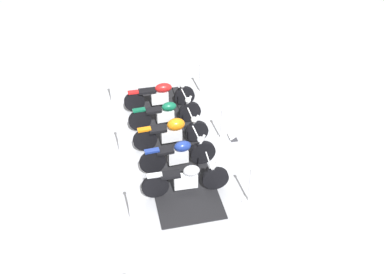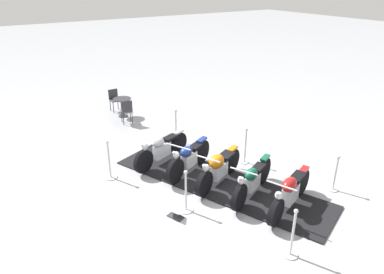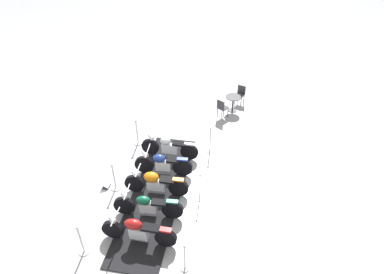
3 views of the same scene
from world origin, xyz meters
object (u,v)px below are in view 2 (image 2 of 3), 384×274
at_px(stanchion_right_mid, 186,199).
at_px(motorcycle_navy, 189,158).
at_px(stanchion_left_front, 176,130).
at_px(info_placard, 176,214).
at_px(motorcycle_maroon, 290,192).
at_px(stanchion_left_mid, 245,150).
at_px(stanchion_left_rear, 335,178).
at_px(cafe_chair_across_table, 114,98).
at_px(motorcycle_chrome, 161,149).
at_px(cafe_table, 122,103).
at_px(stanchion_right_front, 110,167).
at_px(cafe_chair_near_table, 127,110).
at_px(stanchion_right_rear, 292,241).
at_px(motorcycle_copper, 219,168).
at_px(motorcycle_forest, 252,180).

bearing_deg(stanchion_right_mid, motorcycle_navy, -124.08).
xyz_separation_m(stanchion_left_front, info_placard, (2.16, 3.66, -0.34)).
distance_m(motorcycle_maroon, stanchion_right_mid, 2.49).
distance_m(stanchion_left_mid, stanchion_left_front, 2.63).
bearing_deg(stanchion_right_mid, stanchion_left_rear, 160.60).
distance_m(stanchion_right_mid, cafe_chair_across_table, 7.70).
height_order(motorcycle_chrome, stanchion_left_rear, motorcycle_chrome).
relative_size(stanchion_right_mid, stanchion_left_mid, 0.97).
bearing_deg(cafe_table, info_placard, 77.24).
relative_size(stanchion_right_front, cafe_chair_across_table, 1.27).
bearing_deg(info_placard, cafe_chair_near_table, -34.86).
bearing_deg(stanchion_right_rear, stanchion_left_front, -97.79).
height_order(motorcycle_copper, info_placard, motorcycle_copper).
height_order(motorcycle_copper, stanchion_right_rear, stanchion_right_rear).
bearing_deg(stanchion_right_mid, cafe_table, -100.08).
xyz_separation_m(cafe_table, cafe_chair_across_table, (0.01, -0.82, -0.03)).
bearing_deg(stanchion_left_mid, cafe_chair_across_table, -76.22).
height_order(stanchion_left_mid, stanchion_left_front, stanchion_left_front).
relative_size(motorcycle_navy, info_placard, 4.50).
xyz_separation_m(stanchion_right_rear, stanchion_left_front, (-0.82, -6.00, 0.04)).
bearing_deg(motorcycle_maroon, stanchion_left_front, -107.68).
distance_m(motorcycle_copper, motorcycle_maroon, 2.00).
height_order(stanchion_left_rear, cafe_chair_across_table, stanchion_left_rear).
relative_size(motorcycle_navy, stanchion_left_rear, 1.93).
relative_size(info_placard, cafe_chair_near_table, 0.47).
height_order(motorcycle_copper, cafe_table, motorcycle_copper).
distance_m(stanchion_right_front, cafe_chair_near_table, 4.08).
height_order(stanchion_left_rear, stanchion_left_front, stanchion_left_front).
distance_m(motorcycle_chrome, stanchion_right_rear, 4.86).
relative_size(info_placard, cafe_chair_across_table, 0.49).
bearing_deg(motorcycle_maroon, motorcycle_forest, -89.47).
distance_m(stanchion_right_front, stanchion_left_rear, 6.06).
distance_m(motorcycle_copper, stanchion_left_front, 3.05).
bearing_deg(stanchion_right_mid, stanchion_right_front, -68.12).
xyz_separation_m(motorcycle_maroon, cafe_chair_near_table, (1.06, -7.28, 0.06)).
height_order(motorcycle_chrome, cafe_table, motorcycle_chrome).
height_order(motorcycle_copper, cafe_chair_near_table, motorcycle_copper).
relative_size(stanchion_right_rear, cafe_table, 1.49).
xyz_separation_m(motorcycle_forest, stanchion_right_front, (2.72, -2.82, -0.13)).
height_order(motorcycle_chrome, stanchion_right_rear, stanchion_right_rear).
bearing_deg(stanchion_right_rear, stanchion_left_rear, -158.12).
xyz_separation_m(motorcycle_chrome, motorcycle_maroon, (-1.49, 3.71, -0.00)).
height_order(motorcycle_forest, stanchion_left_mid, stanchion_left_mid).
xyz_separation_m(stanchion_right_rear, cafe_chair_across_table, (-0.21, -10.05, 0.16)).
distance_m(motorcycle_chrome, info_placard, 2.72).
bearing_deg(cafe_chair_across_table, stanchion_left_mid, 12.87).
height_order(motorcycle_forest, cafe_chair_across_table, motorcycle_forest).
relative_size(motorcycle_chrome, motorcycle_maroon, 0.99).
distance_m(motorcycle_maroon, stanchion_left_front, 4.88).
bearing_deg(motorcycle_navy, motorcycle_forest, 86.46).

